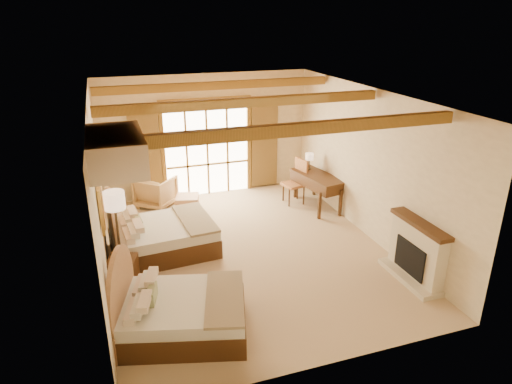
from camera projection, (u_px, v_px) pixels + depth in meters
name	position (u px, v px, depth m)	size (l,w,h in m)	color
floor	(247.00, 251.00, 9.48)	(7.00, 7.00, 0.00)	tan
wall_back	(206.00, 136.00, 11.98)	(5.50, 5.50, 0.00)	beige
wall_left	(98.00, 195.00, 8.07)	(7.00, 7.00, 0.00)	beige
wall_right	(369.00, 164.00, 9.71)	(7.00, 7.00, 0.00)	beige
ceiling	(246.00, 96.00, 8.31)	(7.00, 7.00, 0.00)	#AF6736
ceiling_beams	(246.00, 102.00, 8.35)	(5.39, 4.60, 0.18)	olive
french_doors	(207.00, 149.00, 12.05)	(3.95, 0.08, 2.60)	white
fireplace	(416.00, 254.00, 8.30)	(0.46, 1.40, 1.16)	beige
painting	(101.00, 203.00, 7.37)	(0.06, 0.95, 0.75)	#DCAF53
canopy_valance	(116.00, 150.00, 5.92)	(0.70, 1.40, 0.45)	#F8E0CA
bed_near	(174.00, 312.00, 6.92)	(2.26, 1.89, 1.26)	#432211
bed_far	(156.00, 235.00, 9.26)	(2.15, 1.69, 1.34)	#432211
nightstand	(123.00, 273.00, 8.12)	(0.48, 0.48, 0.58)	#432211
floor_lamp	(115.00, 206.00, 7.88)	(0.37, 0.37, 1.76)	#392C1C
armchair	(156.00, 192.00, 11.54)	(0.83, 0.86, 0.78)	tan
ottoman	(187.00, 203.00, 11.31)	(0.55, 0.55, 0.40)	tan
desk	(317.00, 190.00, 11.51)	(0.96, 1.66, 0.84)	#432211
desk_chair	(295.00, 190.00, 11.76)	(0.60, 0.60, 1.15)	#B36640
desk_lamp	(309.00, 157.00, 11.69)	(0.21, 0.21, 0.42)	#392C1C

